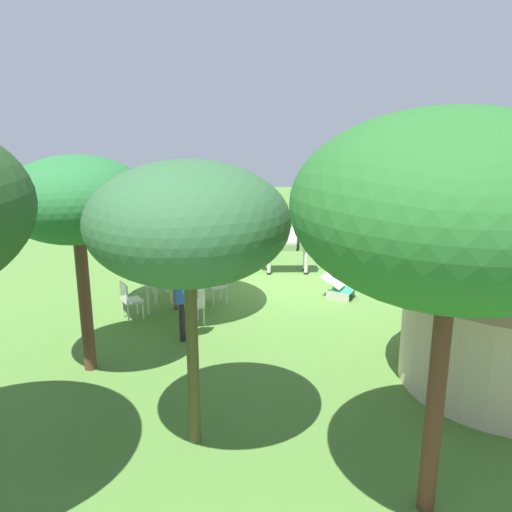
# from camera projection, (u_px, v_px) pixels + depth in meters

# --- Properties ---
(ground_plane) EXTENTS (36.00, 36.00, 0.00)m
(ground_plane) POSITION_uv_depth(u_px,v_px,m) (294.00, 284.00, 15.49)
(ground_plane) COLOR #528035
(shade_umbrella) EXTENTS (3.71, 3.71, 2.79)m
(shade_umbrella) POSITION_uv_depth(u_px,v_px,m) (172.00, 211.00, 12.93)
(shade_umbrella) COLOR brown
(shade_umbrella) RESTS_ON ground_plane
(patio_dining_table) EXTENTS (1.35, 0.98, 0.74)m
(patio_dining_table) POSITION_uv_depth(u_px,v_px,m) (175.00, 284.00, 13.42)
(patio_dining_table) COLOR silver
(patio_dining_table) RESTS_ON ground_plane
(patio_chair_west_end) EXTENTS (0.59, 0.59, 0.90)m
(patio_chair_west_end) POSITION_uv_depth(u_px,v_px,m) (129.00, 298.00, 12.84)
(patio_chair_west_end) COLOR white
(patio_chair_west_end) RESTS_ON ground_plane
(patio_chair_near_lawn) EXTENTS (0.59, 0.58, 0.90)m
(patio_chair_near_lawn) POSITION_uv_depth(u_px,v_px,m) (194.00, 304.00, 12.46)
(patio_chair_near_lawn) COLOR white
(patio_chair_near_lawn) RESTS_ON ground_plane
(patio_chair_east_end) EXTENTS (0.56, 0.57, 0.90)m
(patio_chair_east_end) POSITION_uv_depth(u_px,v_px,m) (220.00, 283.00, 13.93)
(patio_chair_east_end) COLOR silver
(patio_chair_east_end) RESTS_ON ground_plane
(patio_chair_near_hut) EXTENTS (0.58, 0.57, 0.90)m
(patio_chair_near_hut) POSITION_uv_depth(u_px,v_px,m) (160.00, 276.00, 14.46)
(patio_chair_near_hut) COLOR silver
(patio_chair_near_hut) RESTS_ON ground_plane
(guest_beside_umbrella) EXTENTS (0.56, 0.40, 1.73)m
(guest_beside_umbrella) POSITION_uv_depth(u_px,v_px,m) (185.00, 294.00, 11.58)
(guest_beside_umbrella) COLOR #242027
(guest_beside_umbrella) RESTS_ON ground_plane
(standing_watcher) EXTENTS (0.46, 0.49, 1.70)m
(standing_watcher) POSITION_uv_depth(u_px,v_px,m) (393.00, 225.00, 18.05)
(standing_watcher) COLOR black
(standing_watcher) RESTS_ON ground_plane
(striped_lounge_chair) EXTENTS (0.97, 0.84, 0.59)m
(striped_lounge_chair) POSITION_uv_depth(u_px,v_px,m) (339.00, 288.00, 14.34)
(striped_lounge_chair) COLOR #2B976A
(striped_lounge_chair) RESTS_ON ground_plane
(zebra_nearest_camera) EXTENTS (2.13, 0.70, 1.54)m
(zebra_nearest_camera) POSITION_uv_depth(u_px,v_px,m) (286.00, 240.00, 16.24)
(zebra_nearest_camera) COLOR silver
(zebra_nearest_camera) RESTS_ON ground_plane
(zebra_by_umbrella) EXTENTS (2.22, 1.19, 1.49)m
(zebra_by_umbrella) POSITION_uv_depth(u_px,v_px,m) (434.00, 265.00, 13.89)
(zebra_by_umbrella) COLOR silver
(zebra_by_umbrella) RESTS_ON ground_plane
(acacia_tree_behind_hut) EXTENTS (2.58, 2.58, 4.05)m
(acacia_tree_behind_hut) POSITION_uv_depth(u_px,v_px,m) (76.00, 201.00, 9.71)
(acacia_tree_behind_hut) COLOR brown
(acacia_tree_behind_hut) RESTS_ON ground_plane
(acacia_tree_left_background) EXTENTS (2.78, 2.78, 4.21)m
(acacia_tree_left_background) POSITION_uv_depth(u_px,v_px,m) (188.00, 223.00, 7.43)
(acacia_tree_left_background) COLOR #4F4D26
(acacia_tree_left_background) RESTS_ON ground_plane
(acacia_tree_right_background) EXTENTS (3.56, 3.56, 4.92)m
(acacia_tree_right_background) POSITION_uv_depth(u_px,v_px,m) (455.00, 208.00, 5.93)
(acacia_tree_right_background) COLOR #553021
(acacia_tree_right_background) RESTS_ON ground_plane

